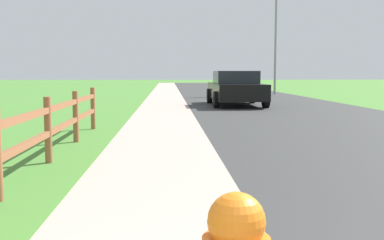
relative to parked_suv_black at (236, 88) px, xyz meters
The scene contains 7 objects.
ground_plane 6.79m from the parked_suv_black, 107.47° to the left, with size 120.00×120.00×0.00m, color #488132.
road_asphalt 8.60m from the parked_suv_black, 80.11° to the left, with size 7.00×66.00×0.01m, color #353535.
curb_concrete 9.85m from the parked_suv_black, 120.77° to the left, with size 6.00×66.00×0.01m, color #BEA193.
grass_verge 10.70m from the parked_suv_black, 127.71° to the left, with size 5.00×66.00×0.00m, color #488132.
rail_fence 14.00m from the parked_suv_black, 109.62° to the right, with size 0.11×10.59×1.02m.
parked_suv_black is the anchor object (origin of this frame).
street_lamp 10.60m from the parked_suv_black, 66.86° to the left, with size 1.17×0.20×6.49m.
Camera 1 is at (-0.84, -0.57, 1.39)m, focal length 42.57 mm.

